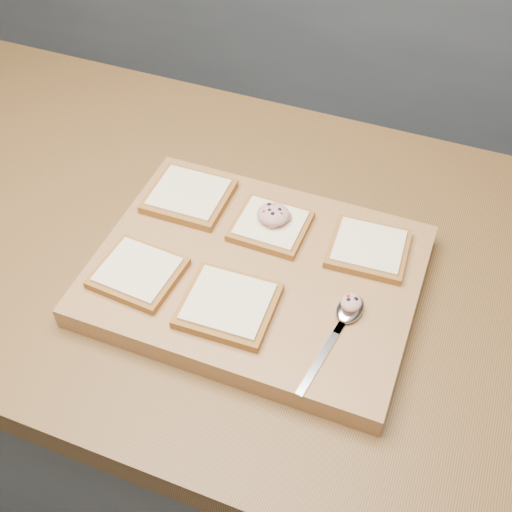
# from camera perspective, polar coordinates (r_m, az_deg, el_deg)

# --- Properties ---
(ground) EXTENTS (4.00, 4.00, 0.00)m
(ground) POSITION_cam_1_polar(r_m,az_deg,el_deg) (1.81, 4.68, -20.31)
(ground) COLOR #515459
(ground) RESTS_ON ground
(island_counter) EXTENTS (2.00, 0.80, 0.90)m
(island_counter) POSITION_cam_1_polar(r_m,az_deg,el_deg) (1.40, 5.85, -13.54)
(island_counter) COLOR slate
(island_counter) RESTS_ON ground
(back_counter) EXTENTS (3.60, 0.62, 0.94)m
(back_counter) POSITION_cam_1_polar(r_m,az_deg,el_deg) (2.42, 16.41, 16.41)
(back_counter) COLOR slate
(back_counter) RESTS_ON ground
(cutting_board) EXTENTS (0.49, 0.37, 0.04)m
(cutting_board) POSITION_cam_1_polar(r_m,az_deg,el_deg) (0.99, 0.00, -1.67)
(cutting_board) COLOR #B0774B
(cutting_board) RESTS_ON island_counter
(bread_far_left) EXTENTS (0.13, 0.12, 0.02)m
(bread_far_left) POSITION_cam_1_polar(r_m,az_deg,el_deg) (1.08, -5.97, 5.36)
(bread_far_left) COLOR #935E26
(bread_far_left) RESTS_ON cutting_board
(bread_far_center) EXTENTS (0.12, 0.11, 0.02)m
(bread_far_center) POSITION_cam_1_polar(r_m,az_deg,el_deg) (1.03, 1.31, 2.73)
(bread_far_center) COLOR #935E26
(bread_far_center) RESTS_ON cutting_board
(bread_far_right) EXTENTS (0.13, 0.12, 0.02)m
(bread_far_right) POSITION_cam_1_polar(r_m,az_deg,el_deg) (1.01, 9.97, 0.69)
(bread_far_right) COLOR #935E26
(bread_far_right) RESTS_ON cutting_board
(bread_near_left) EXTENTS (0.13, 0.12, 0.02)m
(bread_near_left) POSITION_cam_1_polar(r_m,az_deg,el_deg) (0.98, -10.44, -1.45)
(bread_near_left) COLOR #935E26
(bread_near_left) RESTS_ON cutting_board
(bread_near_center) EXTENTS (0.13, 0.12, 0.02)m
(bread_near_center) POSITION_cam_1_polar(r_m,az_deg,el_deg) (0.92, -2.47, -4.34)
(bread_near_center) COLOR #935E26
(bread_near_center) RESTS_ON cutting_board
(tuna_salad_dollop) EXTENTS (0.05, 0.05, 0.02)m
(tuna_salad_dollop) POSITION_cam_1_polar(r_m,az_deg,el_deg) (1.02, 1.55, 3.75)
(tuna_salad_dollop) COLOR tan
(tuna_salad_dollop) RESTS_ON bread_far_center
(spoon) EXTENTS (0.05, 0.19, 0.01)m
(spoon) POSITION_cam_1_polar(r_m,az_deg,el_deg) (0.92, 8.00, -5.28)
(spoon) COLOR silver
(spoon) RESTS_ON cutting_board
(spoon_salad) EXTENTS (0.03, 0.03, 0.02)m
(spoon_salad) POSITION_cam_1_polar(r_m,az_deg,el_deg) (0.92, 8.46, -4.10)
(spoon_salad) COLOR tan
(spoon_salad) RESTS_ON spoon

